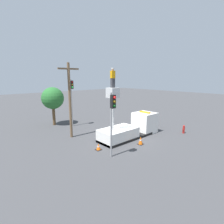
# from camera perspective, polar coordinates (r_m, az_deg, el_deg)

# --- Properties ---
(ground_plane) EXTENTS (120.00, 120.00, 0.00)m
(ground_plane) POSITION_cam_1_polar(r_m,az_deg,el_deg) (18.23, 4.55, -8.47)
(ground_plane) COLOR #424244
(bucket_truck) EXTENTS (7.14, 2.24, 5.22)m
(bucket_truck) POSITION_cam_1_polar(r_m,az_deg,el_deg) (18.48, 6.25, -5.25)
(bucket_truck) COLOR black
(bucket_truck) RESTS_ON ground
(worker) EXTENTS (0.40, 0.26, 1.75)m
(worker) POSITION_cam_1_polar(r_m,az_deg,el_deg) (15.88, 0.24, 11.10)
(worker) COLOR #38383D
(worker) RESTS_ON bucket_truck
(traffic_light_pole) EXTENTS (0.34, 0.57, 5.06)m
(traffic_light_pole) POSITION_cam_1_polar(r_m,az_deg,el_deg) (13.00, 0.13, -0.13)
(traffic_light_pole) COLOR gray
(traffic_light_pole) RESTS_ON ground
(traffic_light_across) EXTENTS (0.34, 0.57, 5.90)m
(traffic_light_across) POSITION_cam_1_polar(r_m,az_deg,el_deg) (22.18, -13.00, 5.86)
(traffic_light_across) COLOR gray
(traffic_light_across) RESTS_ON ground
(fire_hydrant) EXTENTS (0.48, 0.24, 0.93)m
(fire_hydrant) POSITION_cam_1_polar(r_m,az_deg,el_deg) (21.10, 22.36, -5.24)
(fire_hydrant) COLOR #B2231E
(fire_hydrant) RESTS_ON ground
(traffic_cone_rear) EXTENTS (0.48, 0.48, 0.57)m
(traffic_cone_rear) POSITION_cam_1_polar(r_m,az_deg,el_deg) (15.35, -4.43, -11.30)
(traffic_cone_rear) COLOR black
(traffic_cone_rear) RESTS_ON ground
(traffic_cone_curbside) EXTENTS (0.49, 0.49, 0.75)m
(traffic_cone_curbside) POSITION_cam_1_polar(r_m,az_deg,el_deg) (16.66, 9.33, -9.22)
(traffic_cone_curbside) COLOR black
(traffic_cone_curbside) RESTS_ON ground
(tree_left_bg) EXTENTS (2.79, 2.79, 4.92)m
(tree_left_bg) POSITION_cam_1_polar(r_m,az_deg,el_deg) (23.57, -18.79, 4.22)
(tree_left_bg) COLOR brown
(tree_left_bg) RESTS_ON ground
(utility_pole) EXTENTS (2.20, 0.26, 7.56)m
(utility_pole) POSITION_cam_1_polar(r_m,az_deg,el_deg) (18.05, -13.62, 4.43)
(utility_pole) COLOR brown
(utility_pole) RESTS_ON ground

